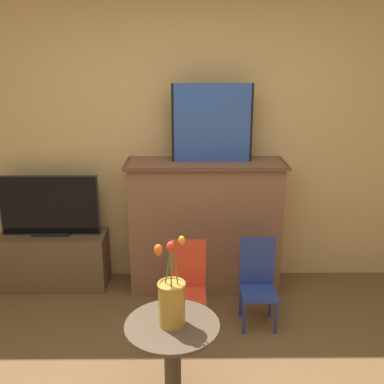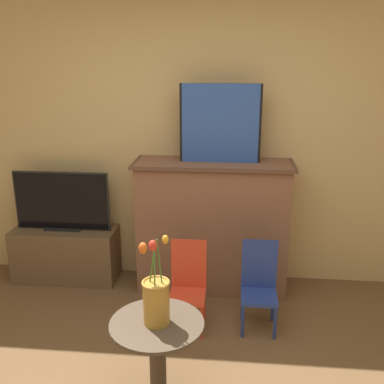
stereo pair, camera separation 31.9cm
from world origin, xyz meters
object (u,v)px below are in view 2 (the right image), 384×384
Objects in this scene: tv_monitor at (62,202)px; chair_blue at (259,283)px; painting at (220,124)px; vase_tulips at (156,298)px; chair_red at (188,282)px.

chair_blue is (1.74, -0.60, -0.39)m from tv_monitor.
tv_monitor is 1.89m from chair_blue.
painting reaches higher than vase_tulips.
painting is at bearing 72.47° from chair_red.
tv_monitor is 1.27× the size of chair_blue.
tv_monitor reaches higher than chair_red.
chair_red is (-0.20, -0.64, -1.12)m from painting.
painting is at bearing -0.42° from tv_monitor.
vase_tulips reaches higher than tv_monitor.
chair_red is at bearing 83.88° from vase_tulips.
vase_tulips is (-0.63, -0.89, 0.36)m from chair_blue.
vase_tulips is (-0.29, -1.49, -0.76)m from painting.
vase_tulips is at bearing -125.10° from chair_blue.
vase_tulips reaches higher than chair_red.
chair_red and chair_blue have the same top height.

